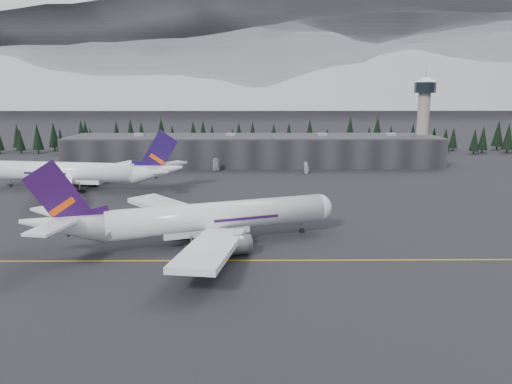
{
  "coord_description": "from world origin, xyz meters",
  "views": [
    {
      "loc": [
        -1.1,
        -93.62,
        32.33
      ],
      "look_at": [
        0.0,
        20.0,
        9.0
      ],
      "focal_mm": 35.0,
      "sensor_mm": 36.0,
      "label": 1
    }
  ],
  "objects_px": {
    "control_tower": "(424,110)",
    "jet_main": "(193,219)",
    "gse_vehicle_a": "(216,169)",
    "gse_vehicle_b": "(306,172)",
    "terminal": "(254,150)",
    "jet_parked": "(82,173)"
  },
  "relations": [
    {
      "from": "control_tower",
      "to": "jet_main",
      "type": "relative_size",
      "value": 0.58
    },
    {
      "from": "control_tower",
      "to": "gse_vehicle_a",
      "type": "bearing_deg",
      "value": -166.36
    },
    {
      "from": "control_tower",
      "to": "gse_vehicle_b",
      "type": "height_order",
      "value": "control_tower"
    },
    {
      "from": "gse_vehicle_b",
      "to": "terminal",
      "type": "bearing_deg",
      "value": -162.6
    },
    {
      "from": "terminal",
      "to": "gse_vehicle_b",
      "type": "relative_size",
      "value": 34.46
    },
    {
      "from": "terminal",
      "to": "jet_main",
      "type": "bearing_deg",
      "value": -96.61
    },
    {
      "from": "control_tower",
      "to": "jet_parked",
      "type": "height_order",
      "value": "control_tower"
    },
    {
      "from": "jet_parked",
      "to": "gse_vehicle_a",
      "type": "distance_m",
      "value": 55.92
    },
    {
      "from": "terminal",
      "to": "gse_vehicle_b",
      "type": "xyz_separation_m",
      "value": [
        20.59,
        -25.69,
        -5.51
      ]
    },
    {
      "from": "terminal",
      "to": "gse_vehicle_a",
      "type": "bearing_deg",
      "value": -129.21
    },
    {
      "from": "gse_vehicle_a",
      "to": "jet_main",
      "type": "bearing_deg",
      "value": -110.53
    },
    {
      "from": "jet_main",
      "to": "jet_parked",
      "type": "xyz_separation_m",
      "value": [
        -43.3,
        60.21,
        0.15
      ]
    },
    {
      "from": "terminal",
      "to": "control_tower",
      "type": "xyz_separation_m",
      "value": [
        75.0,
        3.0,
        17.11
      ]
    },
    {
      "from": "jet_main",
      "to": "gse_vehicle_b",
      "type": "xyz_separation_m",
      "value": [
        34.09,
        90.83,
        -4.72
      ]
    },
    {
      "from": "control_tower",
      "to": "jet_parked",
      "type": "distance_m",
      "value": 145.61
    },
    {
      "from": "control_tower",
      "to": "gse_vehicle_b",
      "type": "bearing_deg",
      "value": -152.2
    },
    {
      "from": "terminal",
      "to": "jet_parked",
      "type": "xyz_separation_m",
      "value": [
        -56.8,
        -56.3,
        -0.64
      ]
    },
    {
      "from": "jet_parked",
      "to": "gse_vehicle_a",
      "type": "bearing_deg",
      "value": -128.81
    },
    {
      "from": "jet_parked",
      "to": "gse_vehicle_b",
      "type": "height_order",
      "value": "jet_parked"
    },
    {
      "from": "gse_vehicle_b",
      "to": "jet_parked",
      "type": "bearing_deg",
      "value": -89.73
    },
    {
      "from": "control_tower",
      "to": "jet_parked",
      "type": "bearing_deg",
      "value": -155.78
    },
    {
      "from": "jet_main",
      "to": "jet_parked",
      "type": "bearing_deg",
      "value": 106.32
    }
  ]
}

